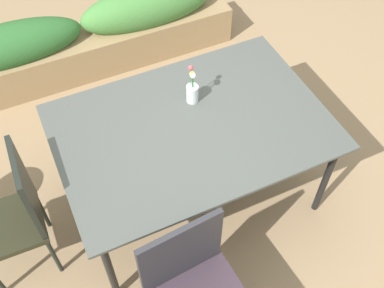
{
  "coord_description": "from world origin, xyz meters",
  "views": [
    {
      "loc": [
        -0.7,
        -1.71,
        2.92
      ],
      "look_at": [
        0.09,
        -0.01,
        0.58
      ],
      "focal_mm": 43.23,
      "sensor_mm": 36.0,
      "label": 1
    }
  ],
  "objects_px": {
    "flower_vase": "(192,91)",
    "planter_box": "(86,39)",
    "chair_end_left": "(18,212)",
    "dining_table": "(192,131)"
  },
  "relations": [
    {
      "from": "flower_vase",
      "to": "planter_box",
      "type": "bearing_deg",
      "value": 103.84
    },
    {
      "from": "flower_vase",
      "to": "planter_box",
      "type": "height_order",
      "value": "flower_vase"
    },
    {
      "from": "dining_table",
      "to": "flower_vase",
      "type": "xyz_separation_m",
      "value": [
        0.09,
        0.2,
        0.14
      ]
    },
    {
      "from": "planter_box",
      "to": "dining_table",
      "type": "bearing_deg",
      "value": -80.88
    },
    {
      "from": "dining_table",
      "to": "planter_box",
      "type": "xyz_separation_m",
      "value": [
        -0.27,
        1.66,
        -0.4
      ]
    },
    {
      "from": "dining_table",
      "to": "chair_end_left",
      "type": "relative_size",
      "value": 1.7
    },
    {
      "from": "dining_table",
      "to": "planter_box",
      "type": "relative_size",
      "value": 0.62
    },
    {
      "from": "dining_table",
      "to": "chair_end_left",
      "type": "xyz_separation_m",
      "value": [
        -1.14,
        -0.0,
        -0.18
      ]
    },
    {
      "from": "chair_end_left",
      "to": "planter_box",
      "type": "bearing_deg",
      "value": -26.18
    },
    {
      "from": "dining_table",
      "to": "planter_box",
      "type": "height_order",
      "value": "dining_table"
    }
  ]
}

